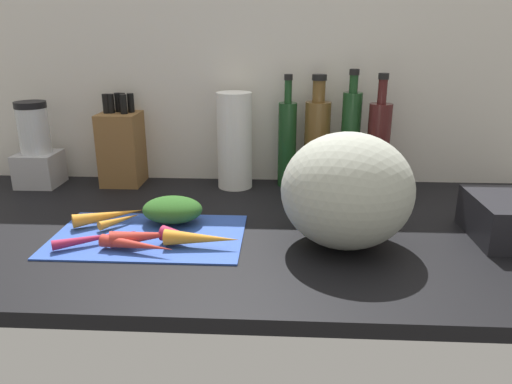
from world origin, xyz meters
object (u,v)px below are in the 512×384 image
(carrot_4, at_px, (120,220))
(bottle_0, at_px, (287,142))
(carrot_2, at_px, (96,238))
(bottle_1, at_px, (317,141))
(carrot_0, at_px, (109,215))
(carrot_1, at_px, (137,245))
(carrot_3, at_px, (147,236))
(bottle_3, at_px, (378,146))
(carrot_5, at_px, (202,238))
(paper_towel_roll, at_px, (235,141))
(carrot_6, at_px, (183,236))
(bottle_2, at_px, (350,139))
(cutting_board, at_px, (149,235))
(knife_block, at_px, (122,147))
(winter_squash, at_px, (347,191))
(blender_appliance, at_px, (37,150))

(carrot_4, distance_m, bottle_0, 0.54)
(carrot_2, relative_size, bottle_1, 0.55)
(carrot_0, relative_size, bottle_0, 0.50)
(carrot_1, height_order, carrot_3, carrot_3)
(bottle_3, bearing_deg, carrot_5, -136.55)
(carrot_0, xyz_separation_m, carrot_4, (0.03, -0.01, -0.01))
(carrot_5, relative_size, paper_towel_roll, 0.57)
(carrot_5, xyz_separation_m, carrot_6, (-0.04, 0.01, -0.00))
(carrot_3, height_order, carrot_4, carrot_3)
(bottle_0, distance_m, bottle_1, 0.09)
(carrot_1, xyz_separation_m, bottle_2, (0.49, 0.47, 0.13))
(cutting_board, bearing_deg, carrot_0, 150.40)
(carrot_5, distance_m, knife_block, 0.56)
(carrot_5, bearing_deg, carrot_0, 152.99)
(carrot_4, distance_m, carrot_5, 0.24)
(carrot_0, xyz_separation_m, winter_squash, (0.55, -0.08, 0.10))
(paper_towel_roll, bearing_deg, knife_block, 176.66)
(carrot_6, height_order, blender_appliance, blender_appliance)
(cutting_board, height_order, bottle_3, bottle_3)
(winter_squash, bearing_deg, paper_towel_roll, 124.55)
(blender_appliance, height_order, bottle_0, bottle_0)
(cutting_board, distance_m, carrot_0, 0.13)
(cutting_board, height_order, carrot_3, carrot_3)
(paper_towel_roll, bearing_deg, carrot_5, -93.76)
(winter_squash, bearing_deg, bottle_3, 70.42)
(bottle_3, bearing_deg, carrot_2, -148.56)
(carrot_6, bearing_deg, bottle_3, 40.14)
(cutting_board, height_order, carrot_5, carrot_5)
(carrot_4, height_order, carrot_5, carrot_5)
(bottle_0, bearing_deg, bottle_2, -8.10)
(winter_squash, height_order, blender_appliance, blender_appliance)
(bottle_1, distance_m, bottle_2, 0.10)
(bottle_0, relative_size, bottle_3, 0.98)
(knife_block, distance_m, bottle_0, 0.49)
(cutting_board, bearing_deg, paper_towel_roll, 67.14)
(cutting_board, relative_size, knife_block, 1.58)
(blender_appliance, distance_m, bottle_1, 0.82)
(carrot_0, relative_size, carrot_4, 1.56)
(carrot_2, relative_size, paper_towel_roll, 0.64)
(carrot_2, distance_m, carrot_6, 0.19)
(blender_appliance, bearing_deg, carrot_4, -42.35)
(carrot_1, xyz_separation_m, paper_towel_roll, (0.16, 0.47, 0.12))
(cutting_board, distance_m, carrot_2, 0.11)
(carrot_0, bearing_deg, carrot_4, -23.85)
(carrot_6, xyz_separation_m, bottle_3, (0.48, 0.40, 0.11))
(blender_appliance, bearing_deg, knife_block, 8.17)
(paper_towel_roll, bearing_deg, carrot_1, -108.65)
(carrot_1, relative_size, knife_block, 0.61)
(carrot_5, bearing_deg, bottle_3, 43.45)
(paper_towel_roll, height_order, bottle_3, bottle_3)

